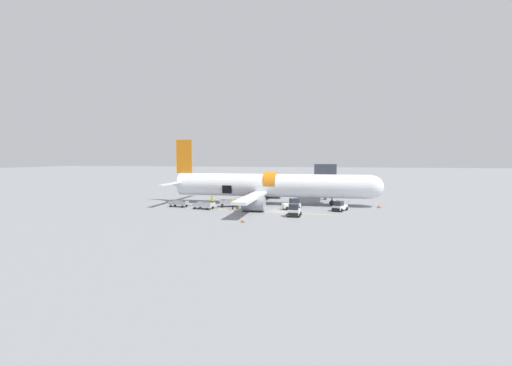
# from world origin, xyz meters

# --- Properties ---
(ground_plane) EXTENTS (500.00, 500.00, 0.00)m
(ground_plane) POSITION_xyz_m (0.00, 0.00, 0.00)
(ground_plane) COLOR gray
(apron_marking_line) EXTENTS (23.06, 2.30, 0.01)m
(apron_marking_line) POSITION_xyz_m (-3.34, -1.41, 0.00)
(apron_marking_line) COLOR yellow
(apron_marking_line) RESTS_ON ground_plane
(jet_bridge_stub) EXTENTS (3.81, 12.73, 6.98)m
(jet_bridge_stub) POSITION_xyz_m (6.93, 14.39, 5.19)
(jet_bridge_stub) COLOR #4C4C51
(jet_bridge_stub) RESTS_ON ground_plane
(airplane) EXTENTS (37.81, 33.66, 11.36)m
(airplane) POSITION_xyz_m (-2.76, 7.06, 3.20)
(airplane) COLOR white
(airplane) RESTS_ON ground_plane
(baggage_tug_lead) EXTENTS (3.11, 2.53, 1.71)m
(baggage_tug_lead) POSITION_xyz_m (1.96, 1.69, 0.72)
(baggage_tug_lead) COLOR silver
(baggage_tug_lead) RESTS_ON ground_plane
(baggage_tug_mid) EXTENTS (2.56, 3.35, 1.56)m
(baggage_tug_mid) POSITION_xyz_m (9.20, 1.58, 0.67)
(baggage_tug_mid) COLOR white
(baggage_tug_mid) RESTS_ON ground_plane
(baggage_tug_rear) EXTENTS (2.03, 2.52, 1.79)m
(baggage_tug_rear) POSITION_xyz_m (2.92, -4.78, 0.75)
(baggage_tug_rear) COLOR silver
(baggage_tug_rear) RESTS_ON ground_plane
(baggage_cart_loading) EXTENTS (4.26, 2.79, 1.21)m
(baggage_cart_loading) POSITION_xyz_m (-8.44, 2.48, 0.60)
(baggage_cart_loading) COLOR #999BA0
(baggage_cart_loading) RESTS_ON ground_plane
(baggage_cart_queued) EXTENTS (4.27, 2.51, 1.03)m
(baggage_cart_queued) POSITION_xyz_m (-11.70, -0.81, 0.50)
(baggage_cart_queued) COLOR #B7BABF
(baggage_cart_queued) RESTS_ON ground_plane
(baggage_cart_empty) EXTENTS (3.99, 1.95, 1.03)m
(baggage_cart_empty) POSITION_xyz_m (-16.49, 0.47, 0.48)
(baggage_cart_empty) COLOR #999BA0
(baggage_cart_empty) RESTS_ON ground_plane
(ground_crew_loader_a) EXTENTS (0.59, 0.52, 1.73)m
(ground_crew_loader_a) POSITION_xyz_m (-11.51, 2.57, 0.91)
(ground_crew_loader_a) COLOR black
(ground_crew_loader_a) RESTS_ON ground_plane
(ground_crew_loader_b) EXTENTS (0.61, 0.50, 1.75)m
(ground_crew_loader_b) POSITION_xyz_m (-4.48, 1.05, 0.92)
(ground_crew_loader_b) COLOR black
(ground_crew_loader_b) RESTS_ON ground_plane
(ground_crew_driver) EXTENTS (0.56, 0.51, 1.67)m
(ground_crew_driver) POSITION_xyz_m (-5.95, 3.56, 0.88)
(ground_crew_driver) COLOR #2D2D33
(ground_crew_driver) RESTS_ON ground_plane
(ground_crew_supervisor) EXTENTS (0.52, 0.57, 1.70)m
(ground_crew_supervisor) POSITION_xyz_m (-7.13, -0.36, 0.90)
(ground_crew_supervisor) COLOR #1E2338
(ground_crew_supervisor) RESTS_ON ground_plane
(ground_crew_helper) EXTENTS (0.55, 0.41, 1.58)m
(ground_crew_helper) POSITION_xyz_m (-5.08, 0.16, 0.83)
(ground_crew_helper) COLOR #2D2D33
(ground_crew_helper) RESTS_ON ground_plane
(ground_crew_marshal) EXTENTS (0.52, 0.54, 1.65)m
(ground_crew_marshal) POSITION_xyz_m (-4.85, 1.95, 0.87)
(ground_crew_marshal) COLOR #1E2338
(ground_crew_marshal) RESTS_ON ground_plane
(suitcase_on_tarmac_upright) EXTENTS (0.54, 0.43, 0.60)m
(suitcase_on_tarmac_upright) POSITION_xyz_m (-6.46, 0.18, 0.24)
(suitcase_on_tarmac_upright) COLOR olive
(suitcase_on_tarmac_upright) RESTS_ON ground_plane
(safety_cone_nose) EXTENTS (0.62, 0.62, 0.56)m
(safety_cone_nose) POSITION_xyz_m (15.62, 6.53, 0.26)
(safety_cone_nose) COLOR black
(safety_cone_nose) RESTS_ON ground_plane
(safety_cone_engine_left) EXTENTS (0.48, 0.48, 0.67)m
(safety_cone_engine_left) POSITION_xyz_m (-2.97, -10.33, 0.31)
(safety_cone_engine_left) COLOR black
(safety_cone_engine_left) RESTS_ON ground_plane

